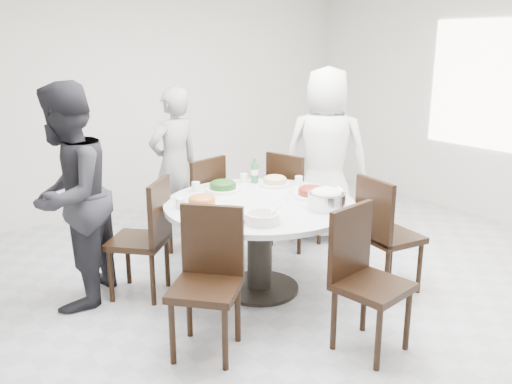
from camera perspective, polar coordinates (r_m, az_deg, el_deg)
floor at (r=4.43m, az=4.83°, el=-10.79°), size 6.00×6.00×0.01m
wall_back at (r=6.55m, az=-12.57°, el=10.31°), size 6.00×0.01×2.80m
dining_table at (r=4.37m, az=0.39°, el=-5.77°), size 1.50×1.50×0.75m
chair_ne at (r=5.30m, az=4.23°, el=-0.77°), size 0.51×0.51×0.95m
chair_n at (r=5.13m, az=-6.45°, el=-1.40°), size 0.51×0.51×0.95m
chair_nw at (r=4.36m, az=-12.32°, el=-4.77°), size 0.59×0.59×0.95m
chair_sw at (r=3.50m, az=-5.37°, el=-9.76°), size 0.59×0.59×0.95m
chair_s at (r=3.59m, az=12.21°, el=-9.34°), size 0.48×0.48×0.95m
chair_se at (r=4.48m, az=14.01°, el=-4.32°), size 0.48×0.48×0.95m
diner_right at (r=5.49m, az=7.34°, el=3.95°), size 0.98×1.00×1.74m
diner_middle at (r=5.48m, az=-8.57°, el=2.84°), size 0.60×0.43×1.54m
diner_left at (r=4.25m, az=-19.13°, el=-0.52°), size 1.03×1.04×1.70m
dish_greens at (r=4.55m, az=-3.50°, el=0.54°), size 0.28×0.28×0.07m
dish_pale at (r=4.71m, az=2.00°, el=1.08°), size 0.26×0.26×0.07m
dish_orange at (r=4.13m, az=-5.71°, el=-1.09°), size 0.26×0.26×0.07m
dish_redbrown at (r=4.38m, az=5.93°, el=-0.11°), size 0.29×0.29×0.07m
dish_tofu at (r=3.83m, az=-2.96°, el=-2.37°), size 0.29×0.29×0.08m
rice_bowl at (r=4.10m, az=7.43°, el=-0.94°), size 0.28×0.28×0.12m
soup_bowl at (r=3.75m, az=0.69°, el=-2.73°), size 0.25×0.25×0.08m
beverage_bottle at (r=4.79m, az=-0.15°, el=2.30°), size 0.06×0.06×0.23m
tea_cups at (r=4.76m, az=-3.85°, el=1.26°), size 0.07×0.07×0.08m
chopsticks at (r=4.73m, az=-4.31°, el=0.75°), size 0.24×0.04×0.01m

